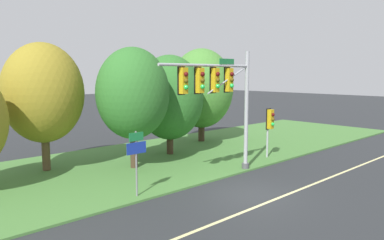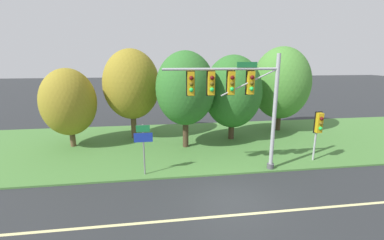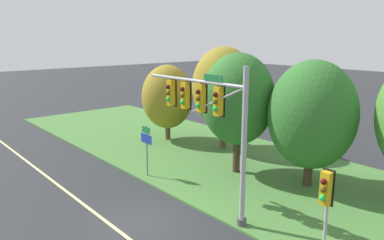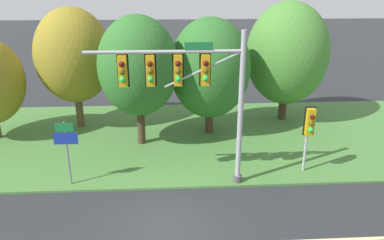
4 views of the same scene
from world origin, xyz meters
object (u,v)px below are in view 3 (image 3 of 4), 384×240
at_px(pedestrian_signal_near_kerb, 326,193).
at_px(tree_mid_verge, 312,115).
at_px(tree_nearest_road, 167,97).
at_px(tree_behind_signpost, 238,99).
at_px(route_sign_post, 146,143).
at_px(traffic_signal_mast, 208,112).
at_px(tree_left_of_mast, 224,87).

xyz_separation_m(pedestrian_signal_near_kerb, tree_mid_verge, (-3.89, 5.21, 1.48)).
height_order(pedestrian_signal_near_kerb, tree_mid_verge, tree_mid_verge).
relative_size(tree_nearest_road, tree_behind_signpost, 0.83).
distance_m(route_sign_post, tree_behind_signpost, 5.61).
bearing_deg(tree_behind_signpost, route_sign_post, -123.03).
bearing_deg(tree_mid_verge, pedestrian_signal_near_kerb, -53.25).
xyz_separation_m(pedestrian_signal_near_kerb, tree_nearest_road, (-15.90, 5.08, 0.98)).
distance_m(tree_nearest_road, tree_behind_signpost, 8.33).
xyz_separation_m(route_sign_post, tree_behind_signpost, (2.79, 4.29, 2.30)).
bearing_deg(route_sign_post, tree_mid_verge, 40.58).
xyz_separation_m(traffic_signal_mast, tree_behind_signpost, (-2.36, 4.52, -0.22)).
height_order(traffic_signal_mast, tree_nearest_road, traffic_signal_mast).
height_order(route_sign_post, tree_nearest_road, tree_nearest_road).
bearing_deg(tree_left_of_mast, route_sign_post, -81.13).
height_order(pedestrian_signal_near_kerb, tree_behind_signpost, tree_behind_signpost).
relative_size(traffic_signal_mast, tree_left_of_mast, 0.93).
bearing_deg(tree_behind_signpost, tree_mid_verge, 19.79).
relative_size(traffic_signal_mast, pedestrian_signal_near_kerb, 2.08).
bearing_deg(route_sign_post, tree_nearest_road, 134.25).
bearing_deg(traffic_signal_mast, route_sign_post, 177.47).
distance_m(route_sign_post, tree_left_of_mast, 7.60).
distance_m(traffic_signal_mast, tree_nearest_road, 12.07).
bearing_deg(tree_left_of_mast, tree_behind_signpost, -36.16).
distance_m(pedestrian_signal_near_kerb, tree_mid_verge, 6.67).
relative_size(traffic_signal_mast, tree_behind_signpost, 0.96).
relative_size(traffic_signal_mast, route_sign_post, 2.27).
relative_size(tree_left_of_mast, tree_mid_verge, 1.07).
bearing_deg(pedestrian_signal_near_kerb, traffic_signal_mast, -172.79).
bearing_deg(tree_nearest_road, traffic_signal_mast, -28.65).
bearing_deg(traffic_signal_mast, tree_mid_verge, 76.03).
relative_size(traffic_signal_mast, tree_nearest_road, 1.16).
distance_m(pedestrian_signal_near_kerb, tree_left_of_mast, 13.56).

